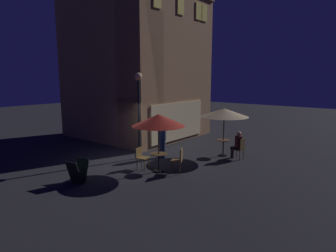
# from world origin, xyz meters

# --- Properties ---
(ground_plane) EXTENTS (60.00, 60.00, 0.00)m
(ground_plane) POSITION_xyz_m (0.00, 0.00, 0.00)
(ground_plane) COLOR black
(cafe_building) EXTENTS (6.59, 7.26, 9.38)m
(cafe_building) POSITION_xyz_m (3.38, 3.20, 4.68)
(cafe_building) COLOR #9B724E
(cafe_building) RESTS_ON ground
(street_lamp_near_corner) EXTENTS (0.35, 0.35, 3.91)m
(street_lamp_near_corner) POSITION_xyz_m (0.55, 0.31, 2.85)
(street_lamp_near_corner) COLOR black
(street_lamp_near_corner) RESTS_ON ground
(menu_sandwich_board) EXTENTS (0.70, 0.64, 0.83)m
(menu_sandwich_board) POSITION_xyz_m (-3.06, -0.17, 0.43)
(menu_sandwich_board) COLOR black
(menu_sandwich_board) RESTS_ON ground
(cafe_table_0) EXTENTS (0.67, 0.67, 0.74)m
(cafe_table_0) POSITION_xyz_m (-0.33, -1.61, 0.51)
(cafe_table_0) COLOR black
(cafe_table_0) RESTS_ON ground
(cafe_table_1) EXTENTS (0.64, 0.64, 0.78)m
(cafe_table_1) POSITION_xyz_m (3.36, -2.49, 0.53)
(cafe_table_1) COLOR black
(cafe_table_1) RESTS_ON ground
(patio_umbrella_0) EXTENTS (2.08, 2.08, 2.31)m
(patio_umbrella_0) POSITION_xyz_m (-0.33, -1.61, 2.06)
(patio_umbrella_0) COLOR black
(patio_umbrella_0) RESTS_ON ground
(patio_umbrella_1) EXTENTS (2.25, 2.25, 2.27)m
(patio_umbrella_1) POSITION_xyz_m (3.36, -2.49, 2.07)
(patio_umbrella_1) COLOR black
(patio_umbrella_1) RESTS_ON ground
(cafe_chair_0) EXTENTS (0.57, 0.57, 0.99)m
(cafe_chair_0) POSITION_xyz_m (0.03, -2.34, 0.59)
(cafe_chair_0) COLOR brown
(cafe_chair_0) RESTS_ON ground
(cafe_chair_1) EXTENTS (0.51, 0.51, 0.87)m
(cafe_chair_1) POSITION_xyz_m (-0.50, -0.80, 0.53)
(cafe_chair_1) COLOR brown
(cafe_chair_1) RESTS_ON ground
(cafe_chair_2) EXTENTS (0.45, 0.45, 0.96)m
(cafe_chair_2) POSITION_xyz_m (3.30, -3.38, 0.57)
(cafe_chair_2) COLOR brown
(cafe_chair_2) RESTS_ON ground
(patron_seated_0) EXTENTS (0.37, 0.54, 1.28)m
(patron_seated_0) POSITION_xyz_m (3.31, -3.24, 0.72)
(patron_seated_0) COLOR black
(patron_seated_0) RESTS_ON ground
(patron_standing_1) EXTENTS (0.37, 0.37, 1.62)m
(patron_standing_1) POSITION_xyz_m (1.32, -0.41, 0.81)
(patron_standing_1) COLOR #232F4C
(patron_standing_1) RESTS_ON ground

